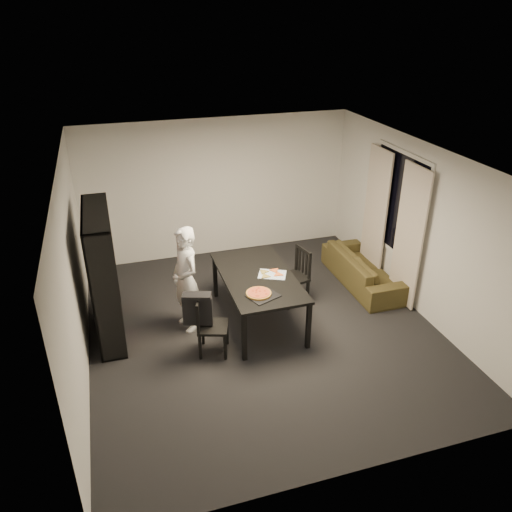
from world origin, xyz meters
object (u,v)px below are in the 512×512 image
object	(u,v)px
dining_table	(258,280)
pepperoni_pizza	(259,293)
bookshelf	(104,275)
baking_tray	(263,296)
chair_left	(207,322)
chair_right	(297,272)
person	(186,280)
sofa	(363,269)

from	to	relation	value
dining_table	pepperoni_pizza	size ratio (longest dim) A/B	5.29
bookshelf	baking_tray	bearing A→B (deg)	-24.53
bookshelf	dining_table	distance (m)	2.21
bookshelf	chair_left	bearing A→B (deg)	-35.78
dining_table	baking_tray	bearing A→B (deg)	-100.36
chair_right	person	xyz separation A→B (m)	(-1.82, -0.22, 0.28)
dining_table	sofa	distance (m)	2.20
baking_tray	sofa	size ratio (longest dim) A/B	0.21
chair_left	chair_right	size ratio (longest dim) A/B	0.94
bookshelf	chair_left	xyz separation A→B (m)	(1.26, -0.91, -0.46)
chair_left	person	distance (m)	0.77
dining_table	baking_tray	xyz separation A→B (m)	(-0.11, -0.58, 0.07)
dining_table	chair_left	world-z (taller)	chair_left
bookshelf	person	bearing A→B (deg)	-11.21
chair_right	sofa	size ratio (longest dim) A/B	0.49
dining_table	sofa	world-z (taller)	dining_table
bookshelf	dining_table	size ratio (longest dim) A/B	1.03
bookshelf	pepperoni_pizza	world-z (taller)	bookshelf
person	baking_tray	world-z (taller)	person
dining_table	chair_left	distance (m)	1.07
dining_table	bookshelf	bearing A→B (deg)	170.45
chair_left	baking_tray	xyz separation A→B (m)	(0.79, -0.03, 0.29)
chair_left	sofa	xyz separation A→B (m)	(2.98, 1.10, -0.21)
person	pepperoni_pizza	xyz separation A→B (m)	(0.90, -0.66, -0.01)
dining_table	chair_left	size ratio (longest dim) A/B	2.15
chair_right	sofa	bearing A→B (deg)	86.32
chair_right	chair_left	bearing A→B (deg)	-73.62
pepperoni_pizza	dining_table	bearing A→B (deg)	73.72
chair_left	baking_tray	distance (m)	0.84
bookshelf	sofa	size ratio (longest dim) A/B	1.01
bookshelf	dining_table	xyz separation A→B (m)	(2.16, -0.36, -0.25)
chair_left	chair_right	distance (m)	1.90
dining_table	chair_left	bearing A→B (deg)	-148.72
baking_tray	bookshelf	bearing A→B (deg)	155.47
chair_left	bookshelf	bearing A→B (deg)	72.02
dining_table	person	size ratio (longest dim) A/B	1.15
bookshelf	chair_right	xyz separation A→B (m)	(2.93, -0.00, -0.43)
person	pepperoni_pizza	bearing A→B (deg)	37.38
baking_tray	pepperoni_pizza	size ratio (longest dim) A/B	1.14
person	bookshelf	bearing A→B (deg)	-117.36
bookshelf	chair_left	size ratio (longest dim) A/B	2.21
sofa	chair_left	bearing A→B (deg)	110.27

